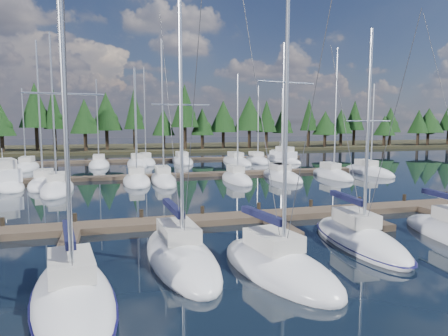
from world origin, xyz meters
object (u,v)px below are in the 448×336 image
object	(u,v)px
front_sailboat_3	(278,266)
motor_yacht_left	(5,182)
front_sailboat_2	(180,256)
motor_yacht_right	(283,159)
front_sailboat_4	(359,239)
main_dock	(268,218)
front_sailboat_1	(73,298)

from	to	relation	value
front_sailboat_3	motor_yacht_left	bearing A→B (deg)	121.11
front_sailboat_2	motor_yacht_right	size ratio (longest dim) A/B	1.49
front_sailboat_2	front_sailboat_4	size ratio (longest dim) A/B	1.11
main_dock	motor_yacht_right	bearing A→B (deg)	64.53
front_sailboat_1	motor_yacht_right	distance (m)	53.19
front_sailboat_4	motor_yacht_right	bearing A→B (deg)	71.18
front_sailboat_4	motor_yacht_right	size ratio (longest dim) A/B	1.35
motor_yacht_right	front_sailboat_2	bearing A→B (deg)	-119.65
front_sailboat_3	motor_yacht_right	world-z (taller)	front_sailboat_3
motor_yacht_left	front_sailboat_4	bearing A→B (deg)	-48.44
front_sailboat_4	motor_yacht_right	distance (m)	44.00
front_sailboat_2	front_sailboat_3	distance (m)	4.56
main_dock	front_sailboat_1	bearing A→B (deg)	-139.78
front_sailboat_2	front_sailboat_4	xyz separation A→B (m)	(9.56, 0.07, -0.01)
main_dock	front_sailboat_1	world-z (taller)	front_sailboat_1
front_sailboat_2	motor_yacht_left	bearing A→B (deg)	117.23
main_dock	front_sailboat_4	size ratio (longest dim) A/B	3.72
main_dock	front_sailboat_1	xyz separation A→B (m)	(-11.15, -9.43, 0.08)
front_sailboat_4	motor_yacht_right	world-z (taller)	front_sailboat_4
front_sailboat_1	front_sailboat_3	xyz separation A→B (m)	(8.21, 0.91, 0.01)
main_dock	front_sailboat_2	world-z (taller)	front_sailboat_2
front_sailboat_2	front_sailboat_4	world-z (taller)	front_sailboat_2
main_dock	motor_yacht_right	xyz separation A→B (m)	(17.00, 35.69, 0.26)
motor_yacht_left	motor_yacht_right	size ratio (longest dim) A/B	1.12
front_sailboat_1	front_sailboat_3	size ratio (longest dim) A/B	0.92
main_dock	front_sailboat_2	size ratio (longest dim) A/B	3.36
front_sailboat_1	front_sailboat_3	world-z (taller)	front_sailboat_3
main_dock	motor_yacht_left	world-z (taller)	motor_yacht_left
main_dock	front_sailboat_4	world-z (taller)	front_sailboat_4
front_sailboat_1	front_sailboat_3	bearing A→B (deg)	6.33
front_sailboat_2	front_sailboat_4	bearing A→B (deg)	0.44
front_sailboat_1	front_sailboat_2	world-z (taller)	front_sailboat_1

